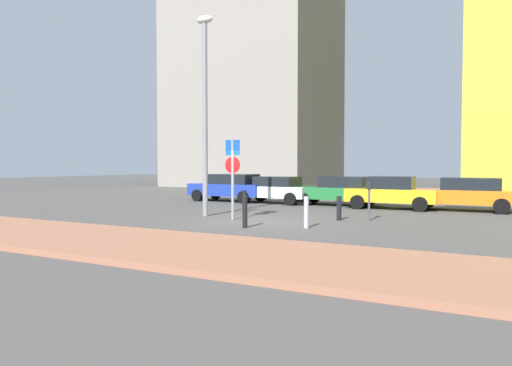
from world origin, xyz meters
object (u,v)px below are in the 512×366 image
(parking_meter, at_px, (369,195))
(traffic_bollard_far, at_px, (306,212))
(parking_sign_post, at_px, (233,169))
(traffic_bollard_mid, at_px, (339,208))
(parked_car_white, at_px, (276,189))
(parked_car_yellow, at_px, (391,192))
(traffic_bollard_edge, at_px, (245,212))
(parked_car_orange, at_px, (465,193))
(parked_car_blue, at_px, (230,187))
(parked_car_green, at_px, (339,190))
(street_lamp, at_px, (205,100))
(traffic_bollard_near, at_px, (245,201))

(parking_meter, bearing_deg, traffic_bollard_far, -115.47)
(parking_sign_post, bearing_deg, traffic_bollard_mid, 25.37)
(parked_car_white, height_order, traffic_bollard_far, parked_car_white)
(parked_car_yellow, bearing_deg, traffic_bollard_edge, -108.47)
(parking_sign_post, bearing_deg, parked_car_orange, 45.67)
(parked_car_blue, relative_size, parked_car_green, 1.03)
(street_lamp, xyz_separation_m, traffic_bollard_mid, (5.04, 1.07, -4.06))
(parking_meter, xyz_separation_m, traffic_bollard_mid, (-1.00, -0.32, -0.48))
(parked_car_blue, distance_m, parking_sign_post, 8.59)
(parked_car_yellow, height_order, traffic_bollard_near, parked_car_yellow)
(parking_sign_post, bearing_deg, traffic_bollard_far, -14.15)
(parking_meter, height_order, traffic_bollard_edge, parking_meter)
(street_lamp, bearing_deg, parking_sign_post, -20.18)
(parking_meter, xyz_separation_m, traffic_bollard_far, (-1.31, -2.76, -0.42))
(parked_car_blue, height_order, parking_sign_post, parking_sign_post)
(parked_car_green, bearing_deg, street_lamp, -114.47)
(parked_car_orange, bearing_deg, traffic_bollard_far, -116.61)
(parked_car_green, distance_m, traffic_bollard_far, 8.54)
(parked_car_blue, relative_size, parked_car_yellow, 1.14)
(parked_car_blue, height_order, traffic_bollard_far, parked_car_blue)
(parked_car_orange, distance_m, traffic_bollard_edge, 10.85)
(street_lamp, xyz_separation_m, traffic_bollard_far, (4.73, -1.37, -3.99))
(traffic_bollard_mid, bearing_deg, parked_car_green, 107.22)
(street_lamp, height_order, traffic_bollard_far, street_lamp)
(parked_car_orange, bearing_deg, traffic_bollard_near, -151.24)
(street_lamp, distance_m, traffic_bollard_near, 4.67)
(parked_car_white, bearing_deg, parking_meter, -40.88)
(parked_car_white, bearing_deg, parked_car_green, 5.62)
(parked_car_blue, distance_m, parked_car_green, 6.06)
(parking_sign_post, distance_m, street_lamp, 3.14)
(traffic_bollard_near, bearing_deg, parked_car_yellow, 37.30)
(traffic_bollard_far, bearing_deg, traffic_bollard_near, 139.23)
(parking_meter, bearing_deg, traffic_bollard_near, 170.76)
(parking_meter, height_order, traffic_bollard_near, parking_meter)
(parked_car_yellow, distance_m, parking_sign_post, 8.24)
(traffic_bollard_mid, distance_m, traffic_bollard_far, 2.46)
(traffic_bollard_mid, bearing_deg, parked_car_blue, 144.47)
(street_lamp, distance_m, traffic_bollard_far, 6.34)
(parked_car_blue, distance_m, parked_car_orange, 11.73)
(parking_meter, distance_m, street_lamp, 7.16)
(parked_car_blue, xyz_separation_m, traffic_bollard_mid, (7.90, -5.64, -0.35))
(parked_car_green, xyz_separation_m, traffic_bollard_far, (1.53, -8.40, -0.25))
(street_lamp, bearing_deg, parking_meter, 12.89)
(street_lamp, relative_size, traffic_bollard_mid, 8.88)
(parked_car_blue, height_order, parking_meter, parked_car_blue)
(parked_car_orange, relative_size, street_lamp, 0.57)
(parked_car_blue, bearing_deg, parking_sign_post, -58.70)
(traffic_bollard_near, xyz_separation_m, traffic_bollard_far, (4.25, -3.66, 0.05))
(parked_car_green, bearing_deg, parked_car_orange, -1.33)
(traffic_bollard_mid, bearing_deg, parked_car_white, 132.38)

